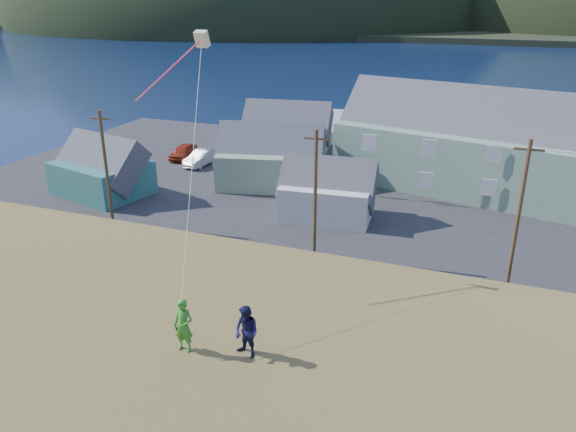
% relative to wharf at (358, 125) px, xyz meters
% --- Properties ---
extents(ground, '(900.00, 900.00, 0.00)m').
position_rel_wharf_xyz_m(ground, '(6.00, -40.00, -0.45)').
color(ground, '#0A1638').
rests_on(ground, ground).
extents(grass_strip, '(110.00, 8.00, 0.10)m').
position_rel_wharf_xyz_m(grass_strip, '(6.00, -42.00, -0.40)').
color(grass_strip, '#4C3D19').
rests_on(grass_strip, ground).
extents(waterfront_lot, '(72.00, 36.00, 0.12)m').
position_rel_wharf_xyz_m(waterfront_lot, '(6.00, -23.00, -0.39)').
color(waterfront_lot, '#28282B').
rests_on(waterfront_lot, ground).
extents(wharf, '(26.00, 14.00, 0.90)m').
position_rel_wharf_xyz_m(wharf, '(0.00, 0.00, 0.00)').
color(wharf, gray).
rests_on(wharf, ground).
extents(far_shore, '(900.00, 320.00, 2.00)m').
position_rel_wharf_xyz_m(far_shore, '(6.00, 290.00, 0.55)').
color(far_shore, black).
rests_on(far_shore, ground).
extents(far_hills, '(760.00, 265.00, 143.00)m').
position_rel_wharf_xyz_m(far_hills, '(41.59, 239.38, 1.55)').
color(far_hills, black).
rests_on(far_hills, ground).
extents(lodge, '(32.86, 15.59, 11.15)m').
position_rel_wharf_xyz_m(lodge, '(19.10, -20.96, 3.85)').
color(lodge, gray).
rests_on(lodge, waterfront_lot).
extents(shed_teal, '(9.30, 7.45, 6.46)m').
position_rel_wharf_xyz_m(shed_teal, '(-14.90, -33.08, 1.97)').
color(shed_teal, '#2E696C').
rests_on(shed_teal, waterfront_lot).
extents(shed_palegreen_near, '(10.75, 8.06, 7.01)m').
position_rel_wharf_xyz_m(shed_palegreen_near, '(-1.94, -25.53, 2.19)').
color(shed_palegreen_near, gray).
rests_on(shed_palegreen_near, waterfront_lot).
extents(shed_white, '(7.83, 5.53, 5.92)m').
position_rel_wharf_xyz_m(shed_white, '(5.29, -31.33, 1.84)').
color(shed_white, silver).
rests_on(shed_white, waterfront_lot).
extents(shed_palegreen_far, '(10.52, 6.89, 6.62)m').
position_rel_wharf_xyz_m(shed_palegreen_far, '(-5.04, -13.01, 2.09)').
color(shed_palegreen_far, gray).
rests_on(shed_palegreen_far, waterfront_lot).
extents(utility_poles, '(29.00, 0.24, 9.25)m').
position_rel_wharf_xyz_m(utility_poles, '(5.43, -38.50, 4.14)').
color(utility_poles, '#47331E').
rests_on(utility_poles, waterfront_lot).
extents(parked_cars, '(25.96, 12.30, 1.57)m').
position_rel_wharf_xyz_m(parked_cars, '(-3.41, -19.29, 0.39)').
color(parked_cars, black).
rests_on(parked_cars, waterfront_lot).
extents(kite_flyer_green, '(0.61, 0.40, 1.65)m').
position_rel_wharf_xyz_m(kite_flyer_green, '(9.39, -59.53, 7.57)').
color(kite_flyer_green, '#338624').
rests_on(kite_flyer_green, hillside).
extents(kite_flyer_navy, '(0.91, 0.80, 1.58)m').
position_rel_wharf_xyz_m(kite_flyer_navy, '(11.19, -59.13, 7.54)').
color(kite_flyer_navy, '#15153B').
rests_on(kite_flyer_navy, hillside).
extents(kite_rig, '(1.80, 3.33, 9.30)m').
position_rel_wharf_xyz_m(kite_rig, '(7.00, -53.62, 14.67)').
color(kite_rig, beige).
rests_on(kite_rig, ground).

